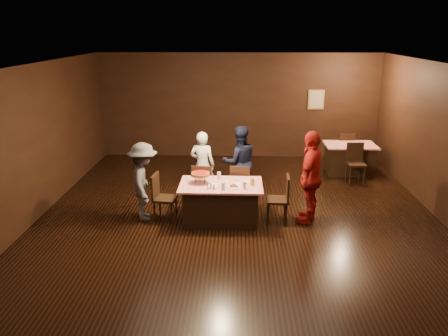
{
  "coord_description": "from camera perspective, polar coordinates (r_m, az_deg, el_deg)",
  "views": [
    {
      "loc": [
        -0.01,
        -7.54,
        3.65
      ],
      "look_at": [
        -0.29,
        0.69,
        1.0
      ],
      "focal_mm": 35.0,
      "sensor_mm": 36.0,
      "label": 1
    }
  ],
  "objects": [
    {
      "name": "glass_amber",
      "position": [
        8.37,
        3.69,
        -1.81
      ],
      "size": [
        0.08,
        0.08,
        0.14
      ],
      "primitive_type": "cylinder",
      "color": "#BF7F26",
      "rests_on": "main_table"
    },
    {
      "name": "chair_far_left",
      "position": [
        9.27,
        -2.69,
        -2.21
      ],
      "size": [
        0.47,
        0.47,
        0.95
      ],
      "primitive_type": "cube",
      "rotation": [
        0.0,
        0.0,
        3.01
      ],
      "color": "black",
      "rests_on": "ground"
    },
    {
      "name": "pizza_stand",
      "position": [
        8.45,
        -3.1,
        -0.8
      ],
      "size": [
        0.38,
        0.38,
        0.22
      ],
      "color": "black",
      "rests_on": "main_table"
    },
    {
      "name": "diner_white_jacket",
      "position": [
        9.64,
        -2.85,
        0.38
      ],
      "size": [
        0.61,
        0.46,
        1.52
      ],
      "primitive_type": "imported",
      "rotation": [
        0.0,
        0.0,
        2.95
      ],
      "color": "white",
      "rests_on": "ground"
    },
    {
      "name": "chair_end_left",
      "position": [
        8.66,
        -7.71,
        -3.84
      ],
      "size": [
        0.47,
        0.47,
        0.95
      ],
      "primitive_type": "cube",
      "rotation": [
        0.0,
        0.0,
        1.44
      ],
      "color": "black",
      "rests_on": "ground"
    },
    {
      "name": "chair_back_near",
      "position": [
        11.22,
        16.88,
        0.62
      ],
      "size": [
        0.44,
        0.44,
        0.95
      ],
      "primitive_type": "cube",
      "rotation": [
        0.0,
        0.0,
        0.04
      ],
      "color": "black",
      "rests_on": "ground"
    },
    {
      "name": "diner_grey_knit",
      "position": [
        8.68,
        -10.46,
        -1.78
      ],
      "size": [
        0.78,
        1.11,
        1.56
      ],
      "primitive_type": "imported",
      "rotation": [
        0.0,
        0.0,
        1.78
      ],
      "color": "#4E4F53",
      "rests_on": "ground"
    },
    {
      "name": "chair_end_right",
      "position": [
        8.57,
        6.99,
        -4.03
      ],
      "size": [
        0.43,
        0.43,
        0.95
      ],
      "primitive_type": "cube",
      "rotation": [
        0.0,
        0.0,
        -1.6
      ],
      "color": "black",
      "rests_on": "ground"
    },
    {
      "name": "main_table",
      "position": [
        8.58,
        -0.4,
        -4.52
      ],
      "size": [
        1.6,
        1.0,
        0.77
      ],
      "primitive_type": "cube",
      "color": "#AD0B16",
      "rests_on": "ground"
    },
    {
      "name": "napkin_center",
      "position": [
        8.43,
        1.64,
        -2.11
      ],
      "size": [
        0.19,
        0.19,
        0.01
      ],
      "primitive_type": "cube",
      "rotation": [
        0.0,
        0.0,
        0.21
      ],
      "color": "white",
      "rests_on": "main_table"
    },
    {
      "name": "chair_back_far",
      "position": [
        12.43,
        15.41,
        2.39
      ],
      "size": [
        0.44,
        0.44,
        0.95
      ],
      "primitive_type": "cube",
      "rotation": [
        0.0,
        0.0,
        3.2
      ],
      "color": "black",
      "rests_on": "ground"
    },
    {
      "name": "napkin_left",
      "position": [
        8.4,
        -1.44,
        -2.19
      ],
      "size": [
        0.21,
        0.21,
        0.01
      ],
      "primitive_type": "cube",
      "rotation": [
        0.0,
        0.0,
        -0.35
      ],
      "color": "white",
      "rests_on": "main_table"
    },
    {
      "name": "back_table",
      "position": [
        11.9,
        16.02,
        1.2
      ],
      "size": [
        1.3,
        0.9,
        0.77
      ],
      "primitive_type": "cube",
      "color": "red",
      "rests_on": "ground"
    },
    {
      "name": "glass_back",
      "position": [
        8.7,
        -0.65,
        -1.0
      ],
      "size": [
        0.08,
        0.08,
        0.14
      ],
      "primitive_type": "cylinder",
      "color": "silver",
      "rests_on": "main_table"
    },
    {
      "name": "room",
      "position": [
        7.7,
        1.99,
        6.51
      ],
      "size": [
        10.0,
        10.04,
        3.02
      ],
      "color": "black",
      "rests_on": "ground"
    },
    {
      "name": "diner_navy_hoodie",
      "position": [
        9.67,
        2.03,
        0.78
      ],
      "size": [
        0.92,
        0.79,
        1.63
      ],
      "primitive_type": "imported",
      "rotation": [
        0.0,
        0.0,
        3.38
      ],
      "color": "black",
      "rests_on": "ground"
    },
    {
      "name": "chair_far_right",
      "position": [
        9.24,
        2.27,
        -2.27
      ],
      "size": [
        0.49,
        0.49,
        0.95
      ],
      "primitive_type": "cube",
      "rotation": [
        0.0,
        0.0,
        2.97
      ],
      "color": "black",
      "rests_on": "ground"
    },
    {
      "name": "diner_red_shirt",
      "position": [
        8.55,
        11.27,
        -1.18
      ],
      "size": [
        0.84,
        1.16,
        1.83
      ],
      "primitive_type": "imported",
      "rotation": [
        0.0,
        0.0,
        -1.98
      ],
      "color": "#AF1B17",
      "rests_on": "ground"
    },
    {
      "name": "condiments",
      "position": [
        8.17,
        -1.74,
        -2.45
      ],
      "size": [
        0.17,
        0.1,
        0.09
      ],
      "color": "silver",
      "rests_on": "main_table"
    },
    {
      "name": "glass_front_left",
      "position": [
        8.13,
        -0.13,
        -2.37
      ],
      "size": [
        0.08,
        0.08,
        0.14
      ],
      "primitive_type": "cylinder",
      "color": "silver",
      "rests_on": "main_table"
    },
    {
      "name": "plate_empty",
      "position": [
        8.58,
        3.31,
        -1.76
      ],
      "size": [
        0.25,
        0.25,
        0.01
      ],
      "primitive_type": "cylinder",
      "color": "white",
      "rests_on": "main_table"
    },
    {
      "name": "glass_front_right",
      "position": [
        8.18,
        2.68,
        -2.28
      ],
      "size": [
        0.08,
        0.08,
        0.14
      ],
      "primitive_type": "cylinder",
      "color": "silver",
      "rests_on": "main_table"
    },
    {
      "name": "plate_with_slice",
      "position": [
        8.26,
        1.28,
        -2.39
      ],
      "size": [
        0.25,
        0.25,
        0.06
      ],
      "color": "white",
      "rests_on": "main_table"
    }
  ]
}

